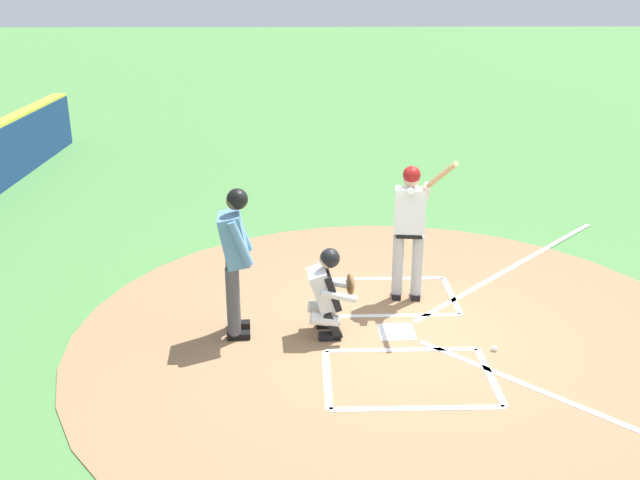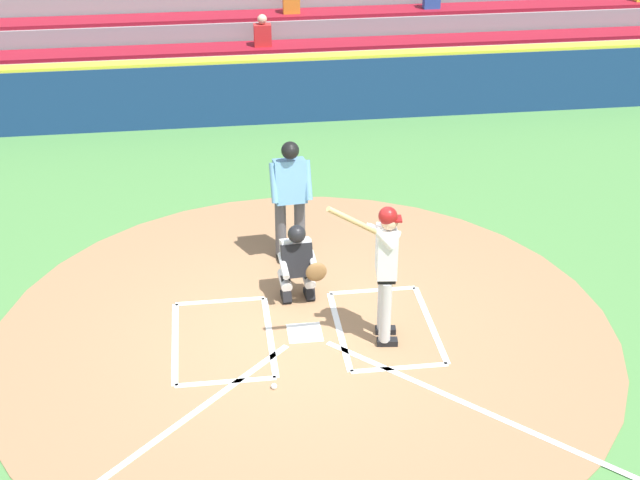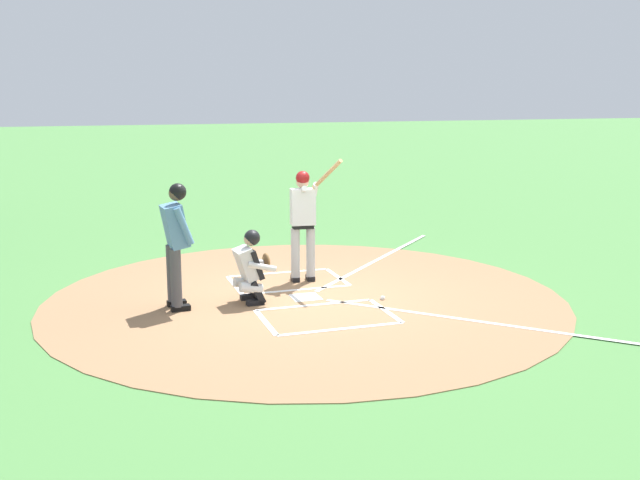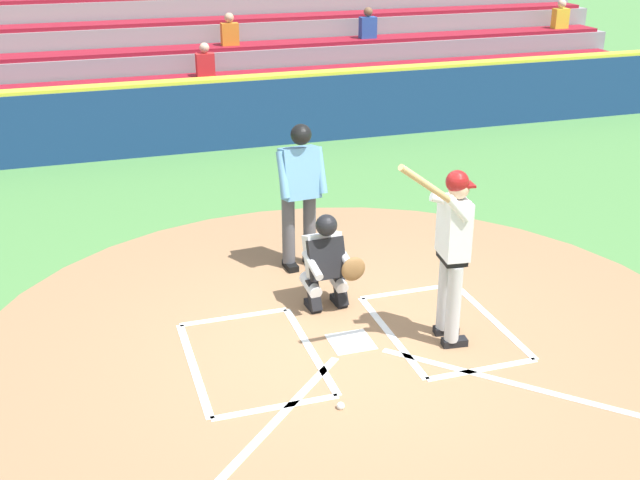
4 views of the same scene
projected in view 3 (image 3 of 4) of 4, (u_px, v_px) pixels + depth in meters
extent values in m
plane|color=#4C8442|center=(306.00, 298.00, 11.54)|extent=(120.00, 120.00, 0.00)
cylinder|color=#99704C|center=(306.00, 298.00, 11.54)|extent=(8.00, 8.00, 0.01)
cube|color=white|center=(306.00, 297.00, 11.54)|extent=(0.44, 0.44, 0.01)
cube|color=white|center=(235.00, 285.00, 12.24)|extent=(1.20, 0.08, 0.01)
cube|color=white|center=(338.00, 277.00, 12.79)|extent=(1.20, 0.08, 0.01)
cube|color=white|center=(297.00, 290.00, 11.96)|extent=(0.08, 1.80, 0.01)
cube|color=white|center=(278.00, 273.00, 13.08)|extent=(0.08, 1.80, 0.01)
cube|color=white|center=(266.00, 322.00, 10.29)|extent=(1.20, 0.08, 0.01)
cube|color=white|center=(385.00, 311.00, 10.84)|extent=(1.20, 0.08, 0.01)
cube|color=white|center=(314.00, 305.00, 11.12)|extent=(0.08, 1.80, 0.01)
cube|color=white|center=(341.00, 329.00, 10.00)|extent=(0.08, 1.80, 0.01)
cube|color=white|center=(496.00, 324.00, 10.22)|extent=(3.73, 3.73, 0.01)
cube|color=white|center=(379.00, 259.00, 14.14)|extent=(3.73, 3.73, 0.01)
cylinder|color=#BCBCBC|center=(295.00, 253.00, 12.40)|extent=(0.15, 0.15, 0.84)
cube|color=black|center=(295.00, 279.00, 12.53)|extent=(0.27, 0.15, 0.09)
cylinder|color=#BCBCBC|center=(311.00, 252.00, 12.45)|extent=(0.15, 0.15, 0.84)
cube|color=black|center=(310.00, 278.00, 12.58)|extent=(0.27, 0.15, 0.09)
cube|color=black|center=(303.00, 225.00, 12.34)|extent=(0.26, 0.36, 0.10)
cube|color=white|center=(303.00, 207.00, 12.27)|extent=(0.28, 0.42, 0.60)
sphere|color=tan|center=(303.00, 182.00, 12.21)|extent=(0.21, 0.21, 0.21)
sphere|color=maroon|center=(303.00, 178.00, 12.18)|extent=(0.23, 0.23, 0.23)
cube|color=maroon|center=(302.00, 179.00, 12.29)|extent=(0.13, 0.18, 0.02)
cylinder|color=white|center=(302.00, 190.00, 12.17)|extent=(0.44, 0.14, 0.21)
cylinder|color=white|center=(315.00, 190.00, 12.21)|extent=(0.27, 0.12, 0.29)
cylinder|color=tan|center=(327.00, 174.00, 11.83)|extent=(0.71, 0.29, 0.53)
cylinder|color=tan|center=(315.00, 187.00, 12.15)|extent=(0.09, 0.10, 0.08)
cube|color=black|center=(249.00, 297.00, 11.42)|extent=(0.14, 0.27, 0.09)
cube|color=black|center=(251.00, 287.00, 11.41)|extent=(0.14, 0.25, 0.37)
cylinder|color=silver|center=(245.00, 283.00, 11.35)|extent=(0.18, 0.37, 0.21)
cube|color=black|center=(255.00, 303.00, 11.13)|extent=(0.14, 0.27, 0.09)
cube|color=black|center=(257.00, 292.00, 11.12)|extent=(0.14, 0.25, 0.37)
cylinder|color=silver|center=(251.00, 288.00, 11.06)|extent=(0.18, 0.37, 0.21)
cube|color=silver|center=(247.00, 264.00, 11.14)|extent=(0.42, 0.39, 0.52)
cube|color=black|center=(254.00, 263.00, 11.18)|extent=(0.43, 0.25, 0.46)
sphere|color=tan|center=(251.00, 239.00, 11.09)|extent=(0.21, 0.21, 0.21)
sphere|color=black|center=(252.00, 238.00, 11.09)|extent=(0.24, 0.24, 0.24)
cylinder|color=silver|center=(254.00, 261.00, 11.38)|extent=(0.12, 0.45, 0.20)
cylinder|color=silver|center=(262.00, 267.00, 11.02)|extent=(0.12, 0.45, 0.20)
ellipsoid|color=brown|center=(266.00, 262.00, 11.46)|extent=(0.29, 0.12, 0.28)
cylinder|color=#4C4C51|center=(172.00, 273.00, 10.99)|extent=(0.16, 0.16, 0.86)
cube|color=black|center=(177.00, 303.00, 11.10)|extent=(0.15, 0.29, 0.09)
cylinder|color=#4C4C51|center=(176.00, 278.00, 10.73)|extent=(0.16, 0.16, 0.86)
cube|color=black|center=(181.00, 308.00, 10.84)|extent=(0.15, 0.29, 0.09)
cube|color=#5B8EB7|center=(175.00, 226.00, 10.73)|extent=(0.47, 0.40, 0.66)
sphere|color=brown|center=(176.00, 193.00, 10.65)|extent=(0.22, 0.22, 0.22)
sphere|color=black|center=(178.00, 192.00, 10.65)|extent=(0.25, 0.25, 0.25)
cylinder|color=#5B8EB7|center=(177.00, 221.00, 10.97)|extent=(0.12, 0.29, 0.56)
cylinder|color=#5B8EB7|center=(184.00, 226.00, 10.53)|extent=(0.12, 0.29, 0.56)
sphere|color=white|center=(383.00, 298.00, 11.41)|extent=(0.07, 0.07, 0.07)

